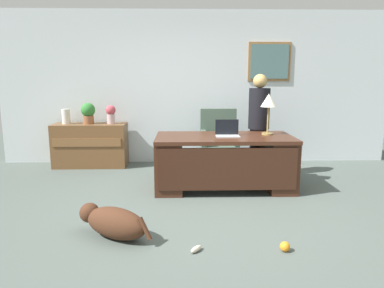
% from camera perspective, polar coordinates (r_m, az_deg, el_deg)
% --- Properties ---
extents(ground_plane, '(12.00, 12.00, 0.00)m').
position_cam_1_polar(ground_plane, '(4.15, 2.07, -11.00)').
color(ground_plane, '#4C5651').
extents(back_wall, '(7.00, 0.16, 2.70)m').
position_cam_1_polar(back_wall, '(6.46, 0.78, 9.06)').
color(back_wall, silver).
rests_on(back_wall, ground_plane).
extents(desk, '(1.88, 0.92, 0.74)m').
position_cam_1_polar(desk, '(4.93, 5.22, -2.60)').
color(desk, '#422316').
rests_on(desk, ground_plane).
extents(credenza, '(1.24, 0.50, 0.75)m').
position_cam_1_polar(credenza, '(6.41, -16.06, -0.17)').
color(credenza, brown).
rests_on(credenza, ground_plane).
extents(armchair, '(0.60, 0.59, 1.03)m').
position_cam_1_polar(armchair, '(5.85, 4.38, 0.13)').
color(armchair, '#475B4C').
rests_on(armchair, ground_plane).
extents(person_standing, '(0.32, 0.32, 1.59)m').
position_cam_1_polar(person_standing, '(5.53, 10.70, 3.01)').
color(person_standing, '#262323').
rests_on(person_standing, ground_plane).
extents(dog_lying, '(0.77, 0.61, 0.30)m').
position_cam_1_polar(dog_lying, '(3.58, -12.62, -12.18)').
color(dog_lying, '#472819').
rests_on(dog_lying, ground_plane).
extents(laptop, '(0.32, 0.22, 0.22)m').
position_cam_1_polar(laptop, '(4.87, 5.73, 1.91)').
color(laptop, '#B2B5BA').
rests_on(laptop, desk).
extents(desk_lamp, '(0.22, 0.22, 0.57)m').
position_cam_1_polar(desk_lamp, '(5.07, 12.26, 6.50)').
color(desk_lamp, '#9E8447').
rests_on(desk_lamp, desk).
extents(vase_with_flowers, '(0.17, 0.17, 0.32)m').
position_cam_1_polar(vase_with_flowers, '(6.25, -12.98, 4.83)').
color(vase_with_flowers, beige).
rests_on(vase_with_flowers, credenza).
extents(vase_empty, '(0.14, 0.14, 0.25)m').
position_cam_1_polar(vase_empty, '(6.45, -19.67, 4.20)').
color(vase_empty, silver).
rests_on(vase_empty, credenza).
extents(potted_plant, '(0.24, 0.24, 0.36)m').
position_cam_1_polar(potted_plant, '(6.34, -16.42, 4.93)').
color(potted_plant, brown).
rests_on(potted_plant, credenza).
extents(dog_toy_ball, '(0.09, 0.09, 0.09)m').
position_cam_1_polar(dog_toy_ball, '(3.39, 14.78, -15.72)').
color(dog_toy_ball, orange).
rests_on(dog_toy_ball, ground_plane).
extents(dog_toy_bone, '(0.13, 0.14, 0.05)m').
position_cam_1_polar(dog_toy_bone, '(3.29, 0.68, -16.59)').
color(dog_toy_bone, beige).
rests_on(dog_toy_bone, ground_plane).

